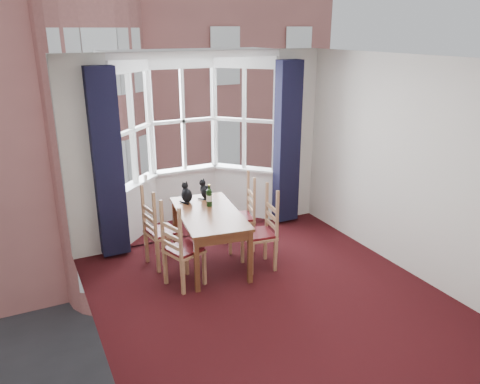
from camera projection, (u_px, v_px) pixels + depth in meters
floor at (273, 301)px, 5.60m from camera, size 4.50×4.50×0.00m
ceiling at (280, 59)px, 4.68m from camera, size 4.50×4.50×0.00m
wall_left at (89, 223)px, 4.30m from camera, size 0.00×4.50×4.50m
wall_right at (411, 168)px, 5.97m from camera, size 0.00×4.50×4.50m
wall_near at (442, 287)px, 3.23m from camera, size 4.00×0.00×4.00m
wall_back_pier_left at (88, 160)px, 6.35m from camera, size 0.70×0.12×2.80m
wall_back_pier_right at (293, 137)px, 7.73m from camera, size 0.70×0.12×2.80m
bay_window at (189, 141)px, 7.47m from camera, size 2.76×0.94×2.80m
curtain_left at (108, 165)px, 6.31m from camera, size 0.38×0.22×2.60m
curtain_right at (287, 143)px, 7.50m from camera, size 0.38×0.22×2.60m
dining_table at (209, 218)px, 6.32m from camera, size 0.98×1.57×0.76m
chair_left_near at (178, 253)px, 5.77m from camera, size 0.51×0.52×0.92m
chair_left_far at (156, 234)px, 6.30m from camera, size 0.46×0.48×0.92m
chair_right_near at (265, 234)px, 6.30m from camera, size 0.45×0.47×0.92m
chair_right_far at (245, 218)px, 6.85m from camera, size 0.49×0.50×0.92m
cat_left at (187, 194)px, 6.64m from camera, size 0.15×0.22×0.29m
cat_right at (206, 191)px, 6.77m from camera, size 0.22×0.25×0.29m
wine_bottle at (209, 197)px, 6.46m from camera, size 0.08×0.08×0.32m
candle_tall at (145, 178)px, 7.17m from camera, size 0.06×0.06×0.11m
street at (54, 158)px, 34.88m from camera, size 80.00×80.00×0.00m
tenement_building at (80, 73)px, 16.93m from camera, size 18.40×7.80×15.20m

